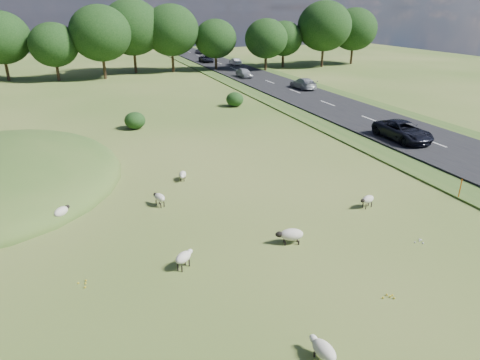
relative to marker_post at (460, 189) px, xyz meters
name	(u,v)px	position (x,y,z in m)	size (l,w,h in m)	color
ground	(157,131)	(-13.70, 20.79, -0.60)	(160.00, 160.00, 0.00)	#375B1C
road	(302,95)	(6.30, 30.79, -0.47)	(8.00, 150.00, 0.25)	black
treeline	(106,33)	(-14.76, 56.23, 5.97)	(96.28, 14.66, 11.70)	black
shrubs	(137,111)	(-14.74, 26.03, 0.17)	(26.75, 7.76, 1.59)	black
marker_post	(460,189)	(0.00, 0.00, 0.00)	(0.06, 0.06, 1.20)	#D8590C
sheep_0	(368,199)	(-5.70, 0.84, -0.10)	(1.04, 0.64, 0.72)	beige
sheep_1	(184,257)	(-16.54, -1.41, -0.07)	(1.02, 0.92, 0.76)	beige
sheep_2	(291,235)	(-11.39, -1.17, -0.12)	(1.38, 0.83, 0.76)	beige
sheep_3	(323,350)	(-13.68, -7.95, -0.17)	(0.67, 1.22, 0.68)	beige
sheep_4	(61,212)	(-21.42, 4.96, -0.04)	(0.95, 1.09, 0.80)	beige
sheep_5	(183,175)	(-14.28, 8.38, -0.23)	(0.69, 1.05, 0.58)	beige
sheep_6	(159,197)	(-16.37, 5.07, -0.09)	(0.71, 1.05, 0.73)	beige
car_1	(403,131)	(4.40, 10.18, 0.40)	(2.49, 5.41, 1.50)	black
car_2	(235,62)	(8.20, 60.88, 0.27)	(1.31, 3.76, 1.24)	silver
car_3	(244,73)	(4.40, 46.26, 0.34)	(1.62, 4.03, 1.37)	#AAACB1
car_4	(303,83)	(8.20, 34.18, 0.35)	(1.96, 4.82, 1.40)	#A8ABB0
car_5	(206,59)	(4.40, 67.20, 0.28)	(2.09, 4.52, 1.26)	black
car_7	(201,50)	(8.20, 84.31, 0.36)	(1.99, 4.89, 1.42)	#A8ABB0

